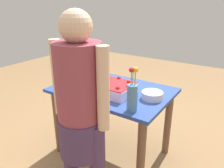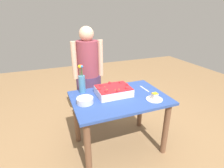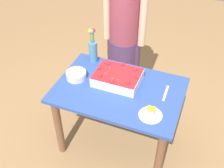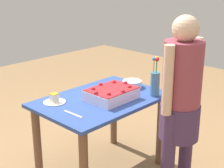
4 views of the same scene
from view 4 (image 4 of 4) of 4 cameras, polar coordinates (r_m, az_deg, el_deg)
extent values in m
cube|color=#2F4C99|center=(2.99, -1.85, -2.64)|extent=(1.11, 0.76, 0.03)
cylinder|color=brown|center=(3.30, 8.03, -7.69)|extent=(0.07, 0.07, 0.70)
cylinder|color=brown|center=(3.09, -12.31, -9.80)|extent=(0.07, 0.07, 0.70)
cylinder|color=brown|center=(3.65, 0.29, -4.83)|extent=(0.07, 0.07, 0.70)
cube|color=white|center=(2.95, -0.09, -1.72)|extent=(0.40, 0.31, 0.09)
cube|color=red|center=(2.93, -0.09, -0.81)|extent=(0.40, 0.30, 0.01)
sphere|color=red|center=(3.05, 2.27, 0.15)|extent=(0.04, 0.04, 0.04)
sphere|color=red|center=(3.08, 0.32, 0.31)|extent=(0.04, 0.04, 0.04)
sphere|color=red|center=(3.02, -1.89, -0.08)|extent=(0.04, 0.04, 0.04)
sphere|color=red|center=(2.91, -3.16, -0.83)|extent=(0.04, 0.04, 0.04)
sphere|color=red|center=(2.81, -2.65, -1.52)|extent=(0.04, 0.04, 0.04)
sphere|color=red|center=(2.78, -0.53, -1.71)|extent=(0.04, 0.04, 0.04)
sphere|color=red|center=(2.84, 1.83, -1.26)|extent=(0.04, 0.04, 0.04)
sphere|color=red|center=(2.96, 2.94, -0.48)|extent=(0.04, 0.04, 0.04)
cone|color=#2D8438|center=(3.02, 0.64, -0.09)|extent=(0.02, 0.02, 0.02)
cone|color=#2D8438|center=(2.99, -1.07, -0.27)|extent=(0.02, 0.02, 0.02)
cone|color=#2D8438|center=(2.97, 1.80, -0.46)|extent=(0.02, 0.02, 0.02)
cone|color=#2D8438|center=(2.96, -1.67, -0.51)|extent=(0.02, 0.02, 0.02)
cylinder|color=white|center=(2.93, -9.52, -2.99)|extent=(0.19, 0.19, 0.01)
cube|color=#F8EACE|center=(2.92, -9.56, -2.30)|extent=(0.06, 0.06, 0.07)
cube|color=gold|center=(2.90, -9.59, -1.63)|extent=(0.06, 0.06, 0.01)
cube|color=silver|center=(2.68, -6.51, -4.98)|extent=(0.03, 0.20, 0.00)
cylinder|color=teal|center=(3.04, 7.16, -0.02)|extent=(0.08, 0.08, 0.21)
cylinder|color=#2D8438|center=(3.00, 7.40, 3.10)|extent=(0.01, 0.01, 0.12)
sphere|color=gold|center=(2.99, 7.45, 4.21)|extent=(0.04, 0.04, 0.04)
cylinder|color=#2D8438|center=(2.99, 6.98, 3.05)|extent=(0.01, 0.01, 0.12)
sphere|color=#2F7EC5|center=(2.98, 7.02, 4.17)|extent=(0.03, 0.03, 0.03)
cylinder|color=#2D8438|center=(2.98, 7.45, 2.95)|extent=(0.01, 0.01, 0.12)
sphere|color=red|center=(2.96, 7.50, 4.07)|extent=(0.04, 0.04, 0.04)
cylinder|color=silver|center=(3.26, 3.41, 0.02)|extent=(0.18, 0.18, 0.06)
cylinder|color=#4A3259|center=(2.98, 12.20, -10.03)|extent=(0.11, 0.11, 0.78)
cylinder|color=#4A3259|center=(2.79, 9.28, -11.98)|extent=(0.11, 0.11, 0.78)
cylinder|color=#4A3259|center=(2.76, 11.13, -6.09)|extent=(0.31, 0.31, 0.28)
cylinder|color=#923C4B|center=(2.63, 11.63, 1.47)|extent=(0.30, 0.30, 0.52)
sphere|color=beige|center=(2.55, 12.14, 9.00)|extent=(0.20, 0.20, 0.20)
cylinder|color=beige|center=(2.79, 13.73, 2.27)|extent=(0.08, 0.08, 0.52)
cylinder|color=beige|center=(2.48, 9.28, 0.56)|extent=(0.08, 0.08, 0.52)
camera|label=1|loc=(3.06, 37.30, 9.83)|focal=35.00mm
camera|label=2|loc=(4.58, -10.28, 16.48)|focal=28.00mm
camera|label=3|loc=(4.01, -29.13, 24.36)|focal=45.00mm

